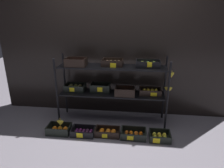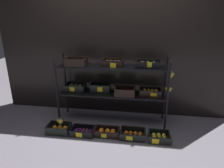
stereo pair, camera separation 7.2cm
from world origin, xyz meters
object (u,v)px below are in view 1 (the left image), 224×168
Objects in this scene: display_rack at (113,81)px; crate_ground_plum at (83,132)px; crate_ground_lemon at (160,137)px; banana_bunch_loose at (60,123)px; crate_ground_orange at (59,130)px; crate_ground_tangerine at (133,134)px; crate_ground_center_orange at (108,132)px.

crate_ground_plum is at bearing -129.22° from display_rack.
display_rack is 1.13m from crate_ground_lemon.
display_rack reaches higher than crate_ground_plum.
display_rack is 14.16× the size of banana_bunch_loose.
crate_ground_orange reaches higher than crate_ground_lemon.
crate_ground_plum is (-0.40, -0.49, -0.69)m from display_rack.
crate_ground_lemon is at bearing -32.70° from display_rack.
display_rack is 0.91m from crate_ground_tangerine.
crate_ground_orange is 2.70× the size of banana_bunch_loose.
crate_ground_orange is 0.38m from crate_ground_plum.
crate_ground_orange is 0.14m from banana_bunch_loose.
crate_ground_orange is at bearing -179.83° from crate_ground_plum.
crate_ground_lemon is at bearing -1.70° from crate_ground_center_orange.
display_rack is 0.82m from crate_ground_center_orange.
crate_ground_plum is 0.38m from crate_ground_center_orange.
crate_ground_orange is 1.15× the size of crate_ground_lemon.
crate_ground_tangerine is (0.39, -0.01, -0.00)m from crate_ground_center_orange.
crate_ground_center_orange is 0.78m from crate_ground_lemon.
crate_ground_orange is 0.95× the size of crate_ground_center_orange.
crate_ground_tangerine reaches higher than crate_ground_lemon.
crate_ground_plum is 0.95× the size of crate_ground_center_orange.
crate_ground_orange is at bearing -179.00° from crate_ground_tangerine.
crate_ground_tangerine reaches higher than crate_ground_plum.
display_rack is 5.24× the size of crate_ground_orange.
crate_ground_plum is at bearing -176.14° from crate_ground_center_orange.
crate_ground_lemon is (0.78, -0.02, 0.00)m from crate_ground_center_orange.
crate_ground_plum is at bearing -178.59° from crate_ground_tangerine.
crate_ground_lemon is at bearing 0.11° from crate_ground_plum.
banana_bunch_loose is (-1.12, -0.02, 0.14)m from crate_ground_tangerine.
banana_bunch_loose is at bearing -179.38° from crate_ground_plum.
banana_bunch_loose reaches higher than crate_ground_plum.
banana_bunch_loose is (-0.75, -0.49, -0.54)m from display_rack.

